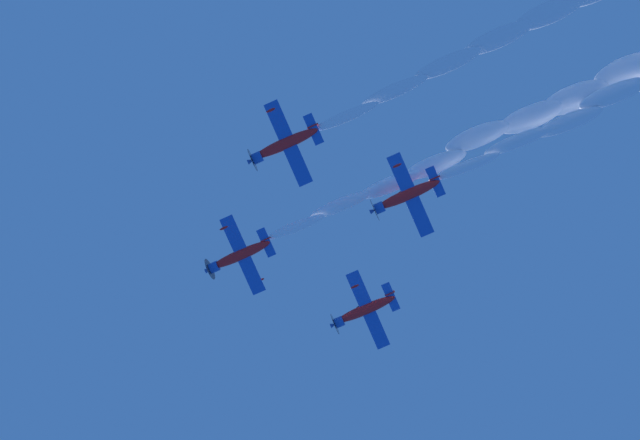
{
  "coord_description": "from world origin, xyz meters",
  "views": [
    {
      "loc": [
        -37.64,
        -11.37,
        2.16
      ],
      "look_at": [
        -2.23,
        -4.77,
        85.35
      ],
      "focal_mm": 43.18,
      "sensor_mm": 36.0,
      "label": 1
    }
  ],
  "objects_px": {
    "airplane_lead": "(239,256)",
    "airplane_left_wingman": "(284,144)",
    "airplane_right_wingman": "(363,310)",
    "airplane_slot_tail": "(406,196)"
  },
  "relations": [
    {
      "from": "airplane_lead",
      "to": "airplane_left_wingman",
      "type": "distance_m",
      "value": 15.3
    },
    {
      "from": "airplane_left_wingman",
      "to": "airplane_slot_tail",
      "type": "height_order",
      "value": "airplane_left_wingman"
    },
    {
      "from": "airplane_right_wingman",
      "to": "airplane_slot_tail",
      "type": "relative_size",
      "value": 1.0
    },
    {
      "from": "airplane_slot_tail",
      "to": "airplane_left_wingman",
      "type": "bearing_deg",
      "value": 124.17
    },
    {
      "from": "airplane_lead",
      "to": "airplane_slot_tail",
      "type": "xyz_separation_m",
      "value": [
        -4.49,
        -20.54,
        -1.27
      ]
    },
    {
      "from": "airplane_lead",
      "to": "airplane_left_wingman",
      "type": "xyz_separation_m",
      "value": [
        -12.88,
        -8.18,
        -1.07
      ]
    },
    {
      "from": "airplane_left_wingman",
      "to": "airplane_right_wingman",
      "type": "xyz_separation_m",
      "value": [
        22.35,
        -5.26,
        0.02
      ]
    },
    {
      "from": "airplane_lead",
      "to": "airplane_left_wingman",
      "type": "bearing_deg",
      "value": -147.59
    },
    {
      "from": "airplane_left_wingman",
      "to": "airplane_lead",
      "type": "bearing_deg",
      "value": 32.41
    },
    {
      "from": "airplane_lead",
      "to": "airplane_left_wingman",
      "type": "relative_size",
      "value": 1.0
    }
  ]
}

